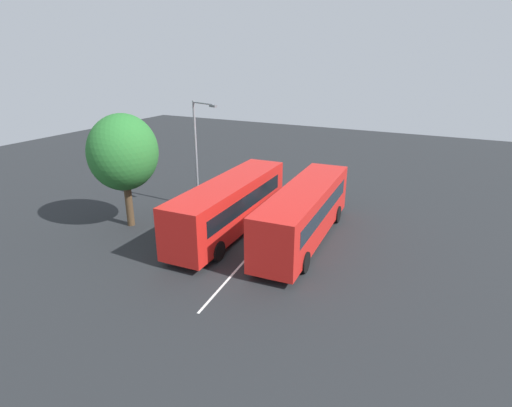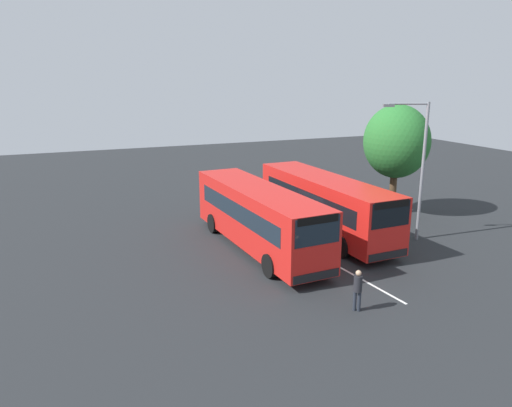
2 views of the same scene
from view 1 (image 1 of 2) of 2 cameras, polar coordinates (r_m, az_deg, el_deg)
name	(u,v)px [view 1 (image 1 of 2)]	position (r m, az deg, el deg)	size (l,w,h in m)	color
ground_plane	(267,236)	(24.02, 1.54, -4.50)	(76.84, 76.84, 0.00)	#232628
bus_far_left	(305,212)	(22.92, 6.79, -1.12)	(10.94, 2.97, 3.16)	red
bus_center_left	(230,204)	(23.92, -3.63, -0.10)	(10.91, 2.81, 3.16)	red
pedestrian	(330,187)	(30.21, 10.28, 2.31)	(0.45, 0.45, 1.61)	#232833
street_lamp	(198,148)	(27.42, -8.12, 7.65)	(0.95, 2.29, 7.24)	gray
depot_tree	(123,153)	(25.28, -18.03, 6.76)	(4.29, 3.86, 6.86)	#4C3823
lane_stripe_outer_left	(267,236)	(24.01, 1.54, -4.49)	(16.51, 0.12, 0.01)	silver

